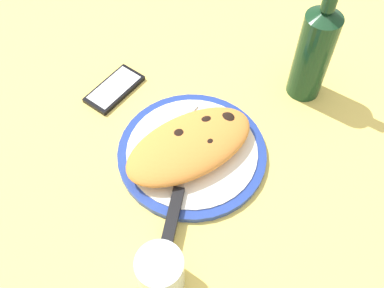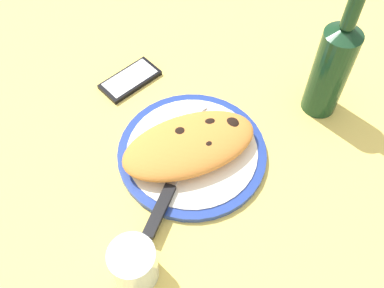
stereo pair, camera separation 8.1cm
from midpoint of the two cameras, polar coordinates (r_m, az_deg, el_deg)
ground_plane at (r=84.90cm, az=-2.71°, el=-2.16°), size 150.00×150.00×3.00cm
plate at (r=82.98cm, az=-2.77°, el=-1.31°), size 28.38×28.38×1.63cm
calzone at (r=80.21cm, az=-3.27°, el=-0.26°), size 28.34×20.27×4.62cm
fork at (r=83.93cm, az=-6.06°, el=0.55°), size 16.77×3.45×0.40cm
knife at (r=76.85cm, az=-4.96°, el=-7.17°), size 22.50×14.48×1.20cm
smartphone at (r=95.23cm, az=-12.54°, el=6.90°), size 13.27×7.27×1.16cm
water_glass at (r=70.40cm, az=-7.53°, el=-16.70°), size 7.36×7.36×8.35cm
wine_bottle at (r=87.80cm, az=13.17°, el=11.60°), size 7.02×7.02×28.12cm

